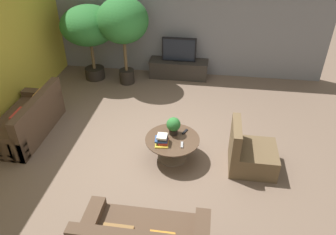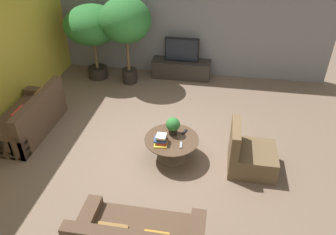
{
  "view_description": "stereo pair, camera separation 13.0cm",
  "coord_description": "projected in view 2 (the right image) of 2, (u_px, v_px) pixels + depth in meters",
  "views": [
    {
      "loc": [
        0.88,
        -4.92,
        3.93
      ],
      "look_at": [
        0.15,
        0.12,
        0.55
      ],
      "focal_mm": 35.0,
      "sensor_mm": 36.0,
      "label": 1
    },
    {
      "loc": [
        1.0,
        -4.9,
        3.93
      ],
      "look_at": [
        0.15,
        0.12,
        0.55
      ],
      "focal_mm": 35.0,
      "sensor_mm": 36.0,
      "label": 2
    }
  ],
  "objects": [
    {
      "name": "remote_black",
      "position": [
        184.0,
        132.0,
        5.92
      ],
      "size": [
        0.1,
        0.16,
        0.02
      ],
      "primitive_type": "cube",
      "rotation": [
        0.0,
        0.0,
        -0.39
      ],
      "color": "black",
      "rests_on": "coffee_table"
    },
    {
      "name": "ground_plane",
      "position": [
        159.0,
        144.0,
        6.34
      ],
      "size": [
        24.0,
        24.0,
        0.0
      ],
      "primitive_type": "plane",
      "color": "brown"
    },
    {
      "name": "media_console",
      "position": [
        181.0,
        69.0,
        8.62
      ],
      "size": [
        1.53,
        0.5,
        0.46
      ],
      "color": "#2D2823",
      "rests_on": "ground"
    },
    {
      "name": "remote_silver",
      "position": [
        181.0,
        145.0,
        5.6
      ],
      "size": [
        0.05,
        0.16,
        0.02
      ],
      "primitive_type": "cube",
      "rotation": [
        0.0,
        0.0,
        0.08
      ],
      "color": "gray",
      "rests_on": "coffee_table"
    },
    {
      "name": "television",
      "position": [
        182.0,
        50.0,
        8.33
      ],
      "size": [
        0.87,
        0.13,
        0.61
      ],
      "color": "black",
      "rests_on": "media_console"
    },
    {
      "name": "coffee_table",
      "position": [
        172.0,
        145.0,
        5.84
      ],
      "size": [
        0.97,
        0.97,
        0.43
      ],
      "color": "#756656",
      "rests_on": "ground"
    },
    {
      "name": "back_wall_stone",
      "position": [
        183.0,
        17.0,
        8.19
      ],
      "size": [
        7.4,
        0.12,
        3.0
      ],
      "primitive_type": "cube",
      "color": "slate",
      "rests_on": "ground"
    },
    {
      "name": "armchair_wicker",
      "position": [
        249.0,
        155.0,
        5.63
      ],
      "size": [
        0.8,
        0.76,
        0.86
      ],
      "rotation": [
        0.0,
        0.0,
        1.57
      ],
      "color": "brown",
      "rests_on": "ground"
    },
    {
      "name": "potted_plant_tabletop",
      "position": [
        173.0,
        125.0,
        5.79
      ],
      "size": [
        0.25,
        0.25,
        0.33
      ],
      "color": "black",
      "rests_on": "coffee_table"
    },
    {
      "name": "potted_palm_tall",
      "position": [
        92.0,
        27.0,
        7.99
      ],
      "size": [
        1.37,
        1.37,
        1.89
      ],
      "color": "black",
      "rests_on": "ground"
    },
    {
      "name": "couch_by_wall",
      "position": [
        29.0,
        119.0,
        6.53
      ],
      "size": [
        0.84,
        1.78,
        0.84
      ],
      "rotation": [
        0.0,
        0.0,
        -1.57
      ],
      "color": "#4C3828",
      "rests_on": "ground"
    },
    {
      "name": "book_stack",
      "position": [
        161.0,
        140.0,
        5.63
      ],
      "size": [
        0.26,
        0.33,
        0.17
      ],
      "color": "gold",
      "rests_on": "coffee_table"
    },
    {
      "name": "potted_palm_corner",
      "position": [
        126.0,
        22.0,
        7.64
      ],
      "size": [
        1.21,
        1.21,
        2.14
      ],
      "color": "black",
      "rests_on": "ground"
    }
  ]
}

